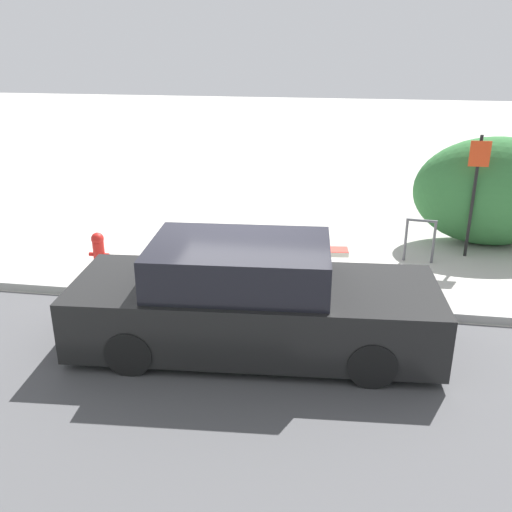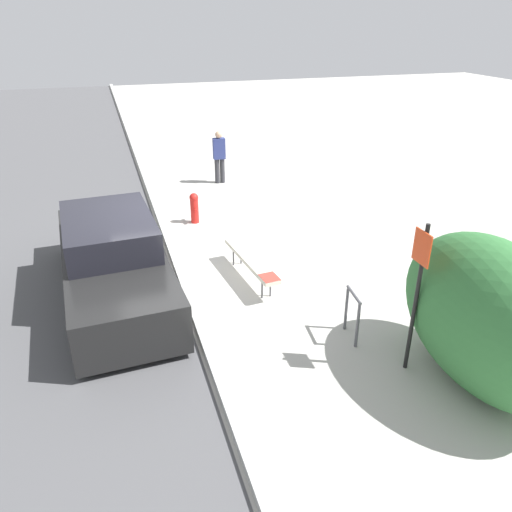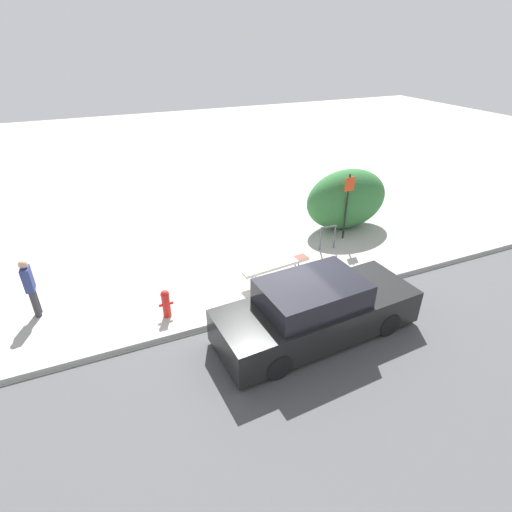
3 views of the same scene
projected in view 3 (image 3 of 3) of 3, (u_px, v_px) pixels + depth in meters
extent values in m
plane|color=#ADAAA3|center=(281.00, 307.00, 10.40)|extent=(60.00, 60.00, 0.00)
cube|color=#4C4C4F|center=(427.00, 487.00, 6.29)|extent=(60.00, 10.00, 0.01)
cube|color=#A8A8A3|center=(281.00, 305.00, 10.37)|extent=(60.00, 0.20, 0.13)
cylinder|color=#515156|center=(255.00, 281.00, 11.12)|extent=(0.04, 0.04, 0.39)
cylinder|color=#515156|center=(298.00, 268.00, 11.75)|extent=(0.04, 0.04, 0.39)
cylinder|color=#515156|center=(252.00, 278.00, 11.25)|extent=(0.04, 0.04, 0.39)
cylinder|color=#515156|center=(295.00, 265.00, 11.88)|extent=(0.04, 0.04, 0.39)
cube|color=beige|center=(276.00, 266.00, 11.38)|extent=(2.11, 0.53, 0.08)
cube|color=red|center=(301.00, 257.00, 11.73)|extent=(0.39, 0.34, 0.01)
cylinder|color=#515156|center=(321.00, 239.00, 12.93)|extent=(0.05, 0.05, 0.80)
cylinder|color=#515156|center=(335.00, 237.00, 13.06)|extent=(0.05, 0.05, 0.80)
cylinder|color=#515156|center=(329.00, 227.00, 12.79)|extent=(0.55, 0.11, 0.05)
cylinder|color=black|center=(346.00, 207.00, 13.30)|extent=(0.06, 0.06, 2.30)
cube|color=red|center=(350.00, 184.00, 12.86)|extent=(0.36, 0.02, 0.46)
cylinder|color=red|center=(166.00, 306.00, 9.94)|extent=(0.20, 0.20, 0.60)
sphere|color=red|center=(165.00, 294.00, 9.76)|extent=(0.22, 0.22, 0.22)
cylinder|color=red|center=(160.00, 306.00, 9.86)|extent=(0.08, 0.07, 0.07)
cylinder|color=red|center=(172.00, 303.00, 9.95)|extent=(0.08, 0.07, 0.07)
ellipsoid|color=#337038|center=(347.00, 199.00, 14.14)|extent=(3.11, 1.58, 2.15)
cylinder|color=#333338|center=(35.00, 304.00, 9.89)|extent=(0.15, 0.15, 0.75)
cylinder|color=#333338|center=(36.00, 300.00, 10.02)|extent=(0.15, 0.15, 0.75)
cube|color=navy|center=(28.00, 279.00, 9.62)|extent=(0.21, 0.37, 0.62)
sphere|color=tan|center=(23.00, 264.00, 9.41)|extent=(0.21, 0.21, 0.21)
cylinder|color=black|center=(346.00, 290.00, 10.55)|extent=(0.61, 0.22, 0.60)
cylinder|color=black|center=(388.00, 324.00, 9.34)|extent=(0.61, 0.22, 0.60)
cylinder|color=black|center=(245.00, 323.00, 9.37)|extent=(0.61, 0.22, 0.60)
cylinder|color=black|center=(278.00, 366.00, 8.16)|extent=(0.61, 0.22, 0.60)
cube|color=black|center=(317.00, 316.00, 9.24)|extent=(4.89, 2.01, 0.82)
cube|color=black|center=(312.00, 294.00, 8.83)|extent=(2.39, 1.68, 0.58)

